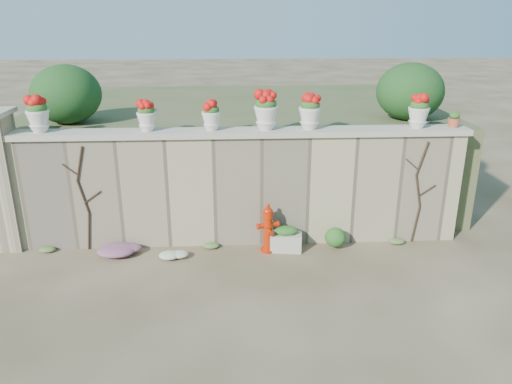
{
  "coord_description": "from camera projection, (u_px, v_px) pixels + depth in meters",
  "views": [
    {
      "loc": [
        -0.13,
        -6.64,
        4.01
      ],
      "look_at": [
        0.3,
        1.4,
        1.1
      ],
      "focal_mm": 35.0,
      "sensor_mm": 36.0,
      "label": 1
    }
  ],
  "objects": [
    {
      "name": "urn_pot_3",
      "position": [
        266.0,
        111.0,
        8.5
      ],
      "size": [
        0.41,
        0.41,
        0.65
      ],
      "color": "silver",
      "rests_on": "wall_cap"
    },
    {
      "name": "white_flowers",
      "position": [
        175.0,
        254.0,
        8.6
      ],
      "size": [
        0.47,
        0.37,
        0.17
      ],
      "primitive_type": "ellipsoid",
      "color": "white",
      "rests_on": "ground"
    },
    {
      "name": "urn_pot_2",
      "position": [
        211.0,
        116.0,
        8.47
      ],
      "size": [
        0.33,
        0.33,
        0.51
      ],
      "color": "silver",
      "rests_on": "wall_cap"
    },
    {
      "name": "fire_hydrant",
      "position": [
        268.0,
        228.0,
        8.73
      ],
      "size": [
        0.39,
        0.28,
        0.9
      ],
      "rotation": [
        0.0,
        0.0,
        0.29
      ],
      "color": "#BA2307",
      "rests_on": "ground"
    },
    {
      "name": "ground",
      "position": [
        241.0,
        291.0,
        7.6
      ],
      "size": [
        80.0,
        80.0,
        0.0
      ],
      "primitive_type": "plane",
      "color": "#463B23",
      "rests_on": "ground"
    },
    {
      "name": "stone_wall",
      "position": [
        238.0,
        190.0,
        8.95
      ],
      "size": [
        8.0,
        0.4,
        2.0
      ],
      "primitive_type": "cube",
      "color": "tan",
      "rests_on": "ground"
    },
    {
      "name": "urn_pot_1",
      "position": [
        147.0,
        116.0,
        8.42
      ],
      "size": [
        0.33,
        0.33,
        0.52
      ],
      "color": "silver",
      "rests_on": "wall_cap"
    },
    {
      "name": "planter_box",
      "position": [
        286.0,
        239.0,
        8.85
      ],
      "size": [
        0.59,
        0.39,
        0.46
      ],
      "rotation": [
        0.0,
        0.0,
        -0.13
      ],
      "color": "#B8AF9C",
      "rests_on": "ground"
    },
    {
      "name": "urn_pot_4",
      "position": [
        310.0,
        112.0,
        8.54
      ],
      "size": [
        0.39,
        0.39,
        0.61
      ],
      "color": "silver",
      "rests_on": "wall_cap"
    },
    {
      "name": "green_shrub",
      "position": [
        336.0,
        237.0,
        8.85
      ],
      "size": [
        0.53,
        0.48,
        0.5
      ],
      "primitive_type": "ellipsoid",
      "color": "#1E5119",
      "rests_on": "ground"
    },
    {
      "name": "back_shrub_right",
      "position": [
        410.0,
        91.0,
        9.73
      ],
      "size": [
        1.3,
        1.3,
        1.1
      ],
      "primitive_type": "ellipsoid",
      "color": "#143814",
      "rests_on": "raised_fill"
    },
    {
      "name": "vine_right",
      "position": [
        419.0,
        191.0,
        8.91
      ],
      "size": [
        0.6,
        0.04,
        1.91
      ],
      "color": "black",
      "rests_on": "ground"
    },
    {
      "name": "urn_pot_0",
      "position": [
        38.0,
        115.0,
        8.31
      ],
      "size": [
        0.38,
        0.38,
        0.6
      ],
      "color": "silver",
      "rests_on": "wall_cap"
    },
    {
      "name": "raised_fill",
      "position": [
        235.0,
        145.0,
        11.96
      ],
      "size": [
        9.0,
        6.0,
        2.0
      ],
      "primitive_type": "cube",
      "color": "#384C23",
      "rests_on": "ground"
    },
    {
      "name": "wall_cap",
      "position": [
        237.0,
        133.0,
        8.6
      ],
      "size": [
        8.1,
        0.52,
        0.1
      ],
      "primitive_type": "cube",
      "color": "#B8AF9C",
      "rests_on": "stone_wall"
    },
    {
      "name": "magenta_clump",
      "position": [
        124.0,
        248.0,
        8.71
      ],
      "size": [
        0.91,
        0.6,
        0.24
      ],
      "primitive_type": "ellipsoid",
      "color": "#AC2295",
      "rests_on": "ground"
    },
    {
      "name": "vine_left",
      "position": [
        84.0,
        197.0,
        8.62
      ],
      "size": [
        0.6,
        0.04,
        1.91
      ],
      "color": "black",
      "rests_on": "ground"
    },
    {
      "name": "back_shrub_left",
      "position": [
        66.0,
        94.0,
        9.39
      ],
      "size": [
        1.3,
        1.3,
        1.1
      ],
      "primitive_type": "ellipsoid",
      "color": "#143814",
      "rests_on": "raised_fill"
    },
    {
      "name": "urn_pot_5",
      "position": [
        419.0,
        112.0,
        8.64
      ],
      "size": [
        0.36,
        0.36,
        0.57
      ],
      "color": "silver",
      "rests_on": "wall_cap"
    },
    {
      "name": "terracotta_pot",
      "position": [
        454.0,
        120.0,
        8.73
      ],
      "size": [
        0.22,
        0.22,
        0.26
      ],
      "color": "#AB5034",
      "rests_on": "wall_cap"
    }
  ]
}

